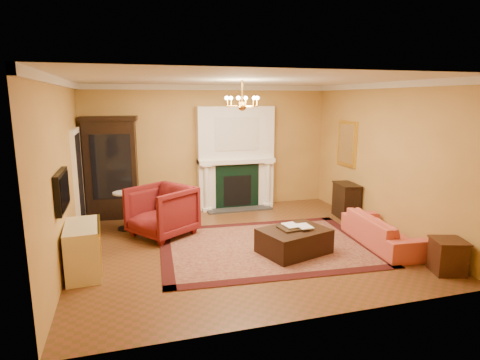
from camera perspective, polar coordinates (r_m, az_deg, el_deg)
name	(u,v)px	position (r m, az deg, el deg)	size (l,w,h in m)	color
floor	(242,244)	(7.64, 0.29, -9.13)	(6.00, 5.50, 0.02)	brown
ceiling	(242,79)	(7.15, 0.31, 14.14)	(6.00, 5.50, 0.02)	silver
wall_back	(210,148)	(9.89, -4.27, 4.61)	(6.00, 0.02, 3.00)	gold
wall_front	(310,202)	(4.72, 9.90, -3.15)	(6.00, 0.02, 3.00)	gold
wall_left	(62,174)	(7.02, -23.98, 0.82)	(0.02, 5.50, 3.00)	gold
wall_right	(385,158)	(8.59, 19.96, 2.91)	(0.02, 5.50, 3.00)	gold
fireplace	(236,160)	(9.90, -0.61, 2.86)	(1.90, 0.70, 2.50)	white
crown_molding	(228,85)	(8.07, -1.67, 13.34)	(6.00, 5.50, 0.12)	silver
doorway	(79,181)	(8.75, -21.97, -0.11)	(0.08, 1.05, 2.10)	white
tv_panel	(62,191)	(6.45, -23.98, -1.40)	(0.09, 0.95, 0.58)	black
gilt_mirror	(347,144)	(9.70, 14.96, 5.01)	(0.06, 0.76, 1.05)	yellow
chandelier	(242,103)	(7.15, 0.31, 10.92)	(0.63, 0.55, 0.53)	gold
oriental_rug	(266,246)	(7.51, 3.70, -9.36)	(3.83, 2.87, 0.02)	#480F15
china_cabinet	(112,170)	(9.48, -17.74, 1.36)	(1.10, 0.50, 2.20)	black
wingback_armchair	(162,209)	(8.06, -11.06, -4.03)	(1.07, 1.00, 1.10)	maroon
pedestal_table	(125,208)	(8.64, -16.09, -3.83)	(0.45, 0.45, 0.80)	black
commode	(83,249)	(6.75, -21.41, -9.14)	(0.50, 1.05, 0.78)	beige
coral_sofa	(383,226)	(7.90, 19.64, -6.18)	(1.90, 0.55, 0.74)	#BB513B
end_table	(448,257)	(7.14, 27.43, -9.70)	(0.44, 0.44, 0.51)	#361E0E
console_table	(346,201)	(9.49, 14.85, -2.92)	(0.39, 0.68, 0.76)	black
leather_ottoman	(294,241)	(7.19, 7.67, -8.56)	(1.14, 0.83, 0.42)	black
ottoman_tray	(293,228)	(7.13, 7.50, -6.79)	(0.46, 0.36, 0.03)	black
book_a	(285,218)	(7.06, 6.46, -5.45)	(0.24, 0.03, 0.32)	gray
book_b	(298,219)	(7.06, 8.29, -5.50)	(0.24, 0.02, 0.32)	gray
topiary_left	(215,150)	(9.69, -3.61, 4.30)	(0.16, 0.16, 0.44)	tan
topiary_right	(259,149)	(9.99, 2.68, 4.41)	(0.15, 0.15, 0.40)	tan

